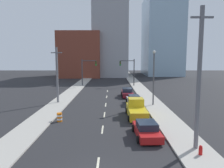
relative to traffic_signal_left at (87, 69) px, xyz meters
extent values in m
cube|color=#ADA89E|center=(-1.79, 6.15, -4.02)|extent=(2.99, 93.25, 0.15)
cube|color=#ADA89E|center=(12.25, 6.15, -4.02)|extent=(2.99, 93.25, 0.15)
cube|color=beige|center=(5.23, -38.47, -4.10)|extent=(0.16, 2.40, 0.01)
cube|color=beige|center=(5.23, -31.38, -4.10)|extent=(0.16, 2.40, 0.01)
cube|color=beige|center=(5.23, -25.93, -4.10)|extent=(0.16, 2.40, 0.01)
cube|color=beige|center=(5.23, -20.47, -4.10)|extent=(0.16, 2.40, 0.01)
cube|color=beige|center=(5.23, -14.08, -4.10)|extent=(0.16, 2.40, 0.01)
cube|color=beige|center=(5.23, -7.58, -4.10)|extent=(0.16, 2.40, 0.01)
cube|color=brown|center=(-4.77, 25.65, 3.49)|extent=(14.00, 16.00, 15.18)
cube|color=#99999E|center=(5.54, 29.65, 8.99)|extent=(12.00, 20.00, 26.17)
cube|color=#99B7CC|center=(25.23, 33.65, 10.47)|extent=(13.00, 20.00, 29.13)
cylinder|color=#38383D|center=(-0.95, 0.00, -0.88)|extent=(0.24, 0.24, 6.43)
cylinder|color=#38383D|center=(0.70, 0.00, 1.93)|extent=(3.30, 0.16, 0.16)
cube|color=#194C1E|center=(2.35, 0.00, 1.30)|extent=(0.34, 0.32, 1.10)
cylinder|color=#4C0C0C|center=(2.35, -0.17, 1.64)|extent=(0.22, 0.04, 0.22)
cylinder|color=#593F0C|center=(2.35, -0.17, 1.30)|extent=(0.22, 0.04, 0.22)
cylinder|color=#26E53F|center=(2.35, -0.17, 0.96)|extent=(0.22, 0.04, 0.22)
cylinder|color=#38383D|center=(11.39, 0.00, -0.88)|extent=(0.24, 0.24, 6.43)
cylinder|color=#38383D|center=(9.74, 0.00, 1.93)|extent=(3.30, 0.16, 0.16)
cube|color=#194C1E|center=(8.09, 0.00, 1.30)|extent=(0.34, 0.32, 1.10)
cylinder|color=#4C0C0C|center=(8.09, -0.17, 1.64)|extent=(0.22, 0.04, 0.22)
cylinder|color=#593F0C|center=(8.09, -0.17, 1.30)|extent=(0.22, 0.04, 0.22)
cylinder|color=#26E53F|center=(8.09, -0.17, 0.96)|extent=(0.22, 0.04, 0.22)
cylinder|color=slate|center=(12.49, -36.01, 1.18)|extent=(0.32, 0.32, 10.56)
cube|color=slate|center=(12.49, -36.01, 5.66)|extent=(1.60, 0.14, 0.14)
cylinder|color=slate|center=(-2.04, -19.32, 0.09)|extent=(0.32, 0.32, 8.38)
cube|color=slate|center=(-2.04, -19.32, 3.48)|extent=(1.60, 0.14, 0.14)
cylinder|color=orange|center=(0.45, -28.77, -4.00)|extent=(0.56, 0.56, 0.19)
cylinder|color=white|center=(0.45, -28.77, -3.81)|extent=(0.56, 0.56, 0.19)
cylinder|color=orange|center=(0.45, -28.77, -3.62)|extent=(0.56, 0.56, 0.19)
cylinder|color=white|center=(0.45, -28.77, -3.43)|extent=(0.56, 0.56, 0.19)
cylinder|color=orange|center=(0.45, -28.77, -3.24)|extent=(0.56, 0.56, 0.19)
cylinder|color=#4C4C51|center=(12.06, -21.02, -0.38)|extent=(0.20, 0.20, 7.43)
sphere|color=white|center=(12.06, -21.02, 3.55)|extent=(0.44, 0.44, 0.44)
cylinder|color=red|center=(12.39, -37.16, -3.77)|extent=(0.26, 0.26, 0.65)
sphere|color=red|center=(12.39, -37.16, -3.38)|extent=(0.23, 0.23, 0.23)
cube|color=red|center=(9.20, -33.30, -3.62)|extent=(2.10, 4.63, 0.62)
cube|color=#1E2838|center=(9.20, -33.30, -3.03)|extent=(1.75, 2.12, 0.57)
cylinder|color=black|center=(8.16, -31.94, -3.79)|extent=(0.25, 0.62, 0.61)
cylinder|color=black|center=(10.10, -31.85, -3.79)|extent=(0.25, 0.62, 0.61)
cylinder|color=black|center=(8.30, -34.75, -3.79)|extent=(0.25, 0.62, 0.61)
cylinder|color=black|center=(10.24, -34.66, -3.79)|extent=(0.25, 0.62, 0.61)
cube|color=gold|center=(9.02, -26.99, -3.44)|extent=(2.08, 5.49, 0.97)
cube|color=gold|center=(9.01, -26.17, -2.49)|extent=(1.79, 1.66, 0.94)
cylinder|color=black|center=(7.96, -25.31, -3.78)|extent=(0.23, 0.64, 0.64)
cylinder|color=black|center=(10.04, -25.28, -3.78)|extent=(0.23, 0.64, 0.64)
cylinder|color=black|center=(7.99, -28.70, -3.78)|extent=(0.23, 0.64, 0.64)
cylinder|color=black|center=(10.07, -28.67, -3.78)|extent=(0.23, 0.64, 0.64)
cube|color=silver|center=(9.39, -20.29, -3.61)|extent=(1.97, 4.75, 0.62)
cube|color=#1E2838|center=(9.39, -20.29, -3.01)|extent=(1.62, 2.18, 0.58)
cylinder|color=black|center=(8.42, -18.89, -3.77)|extent=(0.26, 0.67, 0.66)
cylinder|color=black|center=(10.20, -18.80, -3.77)|extent=(0.26, 0.67, 0.66)
cylinder|color=black|center=(8.58, -21.78, -3.77)|extent=(0.26, 0.67, 0.66)
cylinder|color=black|center=(10.35, -21.68, -3.77)|extent=(0.26, 0.67, 0.66)
cube|color=maroon|center=(8.85, -13.95, -3.58)|extent=(1.84, 4.80, 0.72)
cube|color=#1E2838|center=(8.85, -13.95, -2.90)|extent=(1.61, 2.16, 0.64)
cylinder|color=black|center=(7.90, -12.47, -3.80)|extent=(0.22, 0.60, 0.60)
cylinder|color=black|center=(9.79, -12.46, -3.80)|extent=(0.22, 0.60, 0.60)
cylinder|color=black|center=(7.90, -15.44, -3.80)|extent=(0.22, 0.60, 0.60)
cylinder|color=black|center=(9.80, -15.44, -3.80)|extent=(0.22, 0.60, 0.60)
camera|label=1|loc=(6.15, -51.79, 2.92)|focal=35.00mm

